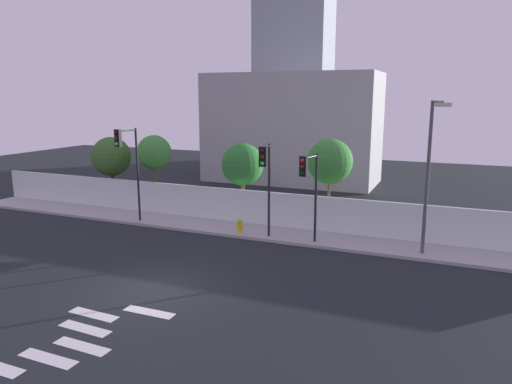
{
  "coord_description": "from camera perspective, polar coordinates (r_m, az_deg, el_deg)",
  "views": [
    {
      "loc": [
        9.81,
        -13.43,
        6.94
      ],
      "look_at": [
        1.37,
        6.5,
        2.55
      ],
      "focal_mm": 33.17,
      "sensor_mm": 36.0,
      "label": 1
    }
  ],
  "objects": [
    {
      "name": "low_building_distant",
      "position": [
        39.06,
        4.31,
        7.69
      ],
      "size": [
        13.86,
        6.0,
        8.76
      ],
      "primitive_type": "cube",
      "color": "#9C9C9C",
      "rests_on": "ground"
    },
    {
      "name": "perimeter_wall",
      "position": [
        25.62,
        -0.22,
        -1.82
      ],
      "size": [
        36.0,
        0.18,
        1.8
      ],
      "primitive_type": "cube",
      "color": "silver",
      "rests_on": "sidewalk"
    },
    {
      "name": "roadside_tree_leftmost",
      "position": [
        32.09,
        -17.06,
        4.09
      ],
      "size": [
        2.54,
        2.54,
        4.38
      ],
      "color": "brown",
      "rests_on": "ground"
    },
    {
      "name": "roadside_tree_rightmost",
      "position": [
        25.35,
        8.89,
        3.64
      ],
      "size": [
        2.43,
        2.43,
        4.77
      ],
      "color": "brown",
      "rests_on": "ground"
    },
    {
      "name": "crosswalk_marking",
      "position": [
        15.48,
        -20.58,
        -15.94
      ],
      "size": [
        3.62,
        4.71,
        0.01
      ],
      "color": "silver",
      "rests_on": "ground"
    },
    {
      "name": "ground_plane",
      "position": [
        18.02,
        -12.42,
        -11.46
      ],
      "size": [
        80.0,
        80.0,
        0.0
      ],
      "primitive_type": "plane",
      "color": "black"
    },
    {
      "name": "roadside_tree_midleft",
      "position": [
        30.01,
        -12.18,
        4.67
      ],
      "size": [
        2.11,
        2.11,
        4.6
      ],
      "color": "brown",
      "rests_on": "ground"
    },
    {
      "name": "tower_on_skyline",
      "position": [
        51.96,
        4.61,
        18.23
      ],
      "size": [
        7.58,
        5.0,
        26.17
      ],
      "primitive_type": "cube",
      "color": "gray",
      "rests_on": "ground"
    },
    {
      "name": "traffic_light_center",
      "position": [
        21.99,
        1.18,
        2.51
      ],
      "size": [
        0.51,
        1.73,
        4.58
      ],
      "color": "black",
      "rests_on": "sidewalk"
    },
    {
      "name": "fire_hydrant",
      "position": [
        23.93,
        -1.96,
        -4.01
      ],
      "size": [
        0.44,
        0.26,
        0.76
      ],
      "color": "gold",
      "rests_on": "sidewalk"
    },
    {
      "name": "roadside_tree_midright",
      "position": [
        27.08,
        -1.63,
        3.31
      ],
      "size": [
        2.42,
        2.42,
        4.32
      ],
      "color": "brown",
      "rests_on": "ground"
    },
    {
      "name": "sidewalk",
      "position": [
        24.73,
        -1.4,
        -4.65
      ],
      "size": [
        36.0,
        2.4,
        0.15
      ],
      "primitive_type": "cube",
      "color": "#9A9A9A",
      "rests_on": "ground"
    },
    {
      "name": "traffic_light_right",
      "position": [
        21.47,
        6.41,
        1.5
      ],
      "size": [
        0.49,
        1.49,
        4.21
      ],
      "color": "black",
      "rests_on": "sidewalk"
    },
    {
      "name": "traffic_light_left",
      "position": [
        26.01,
        -15.22,
        4.3
      ],
      "size": [
        0.37,
        1.58,
        5.12
      ],
      "color": "black",
      "rests_on": "sidewalk"
    },
    {
      "name": "street_lamp_curbside",
      "position": [
        21.19,
        20.21,
        2.92
      ],
      "size": [
        0.83,
        1.73,
        6.62
      ],
      "color": "#4C4C51",
      "rests_on": "sidewalk"
    }
  ]
}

